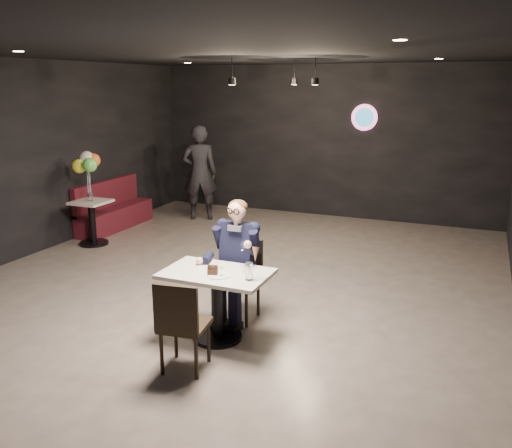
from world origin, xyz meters
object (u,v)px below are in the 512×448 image
at_px(main_table, 217,306).
at_px(booth_bench, 114,205).
at_px(side_table, 93,224).
at_px(sundae_glass, 249,271).
at_px(passerby, 200,173).
at_px(balloon_vase, 90,197).
at_px(chair_far, 239,281).
at_px(chair_near, 185,323).
at_px(seated_man, 238,259).

height_order(main_table, booth_bench, booth_bench).
height_order(main_table, side_table, main_table).
height_order(main_table, sundae_glass, sundae_glass).
xyz_separation_m(main_table, booth_bench, (-3.80, 3.32, 0.07)).
height_order(sundae_glass, passerby, passerby).
bearing_deg(sundae_glass, side_table, 148.44).
xyz_separation_m(balloon_vase, passerby, (0.82, 2.27, 0.11)).
relative_size(chair_far, balloon_vase, 6.65).
bearing_deg(side_table, chair_far, -26.82).
bearing_deg(chair_near, main_table, 81.54).
height_order(chair_far, seated_man, seated_man).
bearing_deg(booth_bench, chair_near, -46.35).
height_order(chair_near, side_table, chair_near).
xyz_separation_m(main_table, chair_far, (0.00, 0.55, 0.09)).
distance_m(main_table, side_table, 4.20).
height_order(seated_man, booth_bench, seated_man).
xyz_separation_m(chair_near, balloon_vase, (-3.50, 2.98, 0.36)).
distance_m(side_table, passerby, 2.48).
xyz_separation_m(chair_far, balloon_vase, (-3.50, 1.77, 0.36)).
xyz_separation_m(chair_far, chair_near, (0.00, -1.21, 0.00)).
height_order(sundae_glass, balloon_vase, sundae_glass).
xyz_separation_m(sundae_glass, side_table, (-3.90, 2.40, -0.49)).
bearing_deg(balloon_vase, sundae_glass, -31.56).
relative_size(chair_far, booth_bench, 0.51).
bearing_deg(balloon_vase, chair_far, -26.82).
bearing_deg(chair_far, chair_near, -90.00).
xyz_separation_m(sundae_glass, balloon_vase, (-3.90, 2.40, -0.02)).
height_order(main_table, balloon_vase, balloon_vase).
bearing_deg(side_table, seated_man, -26.82).
height_order(booth_bench, balloon_vase, booth_bench).
bearing_deg(balloon_vase, seated_man, -26.82).
bearing_deg(side_table, main_table, -33.53).
distance_m(sundae_glass, booth_bench, 5.42).
relative_size(side_table, balloon_vase, 4.99).
distance_m(chair_far, chair_near, 1.21).
height_order(chair_far, passerby, passerby).
bearing_deg(passerby, booth_bench, 23.83).
bearing_deg(seated_man, sundae_glass, -57.30).
xyz_separation_m(chair_near, side_table, (-3.50, 2.98, -0.11)).
xyz_separation_m(main_table, side_table, (-3.50, 2.32, -0.03)).
xyz_separation_m(booth_bench, passerby, (1.12, 1.27, 0.48)).
height_order(chair_far, side_table, chair_far).
distance_m(chair_far, sundae_glass, 0.84).
xyz_separation_m(sundae_glass, booth_bench, (-4.20, 3.40, -0.39)).
bearing_deg(chair_near, balloon_vase, 131.10).
bearing_deg(booth_bench, seated_man, -36.09).
bearing_deg(balloon_vase, booth_bench, 106.70).
bearing_deg(booth_bench, passerby, 48.60).
height_order(booth_bench, side_table, booth_bench).
bearing_deg(chair_far, side_table, 153.18).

